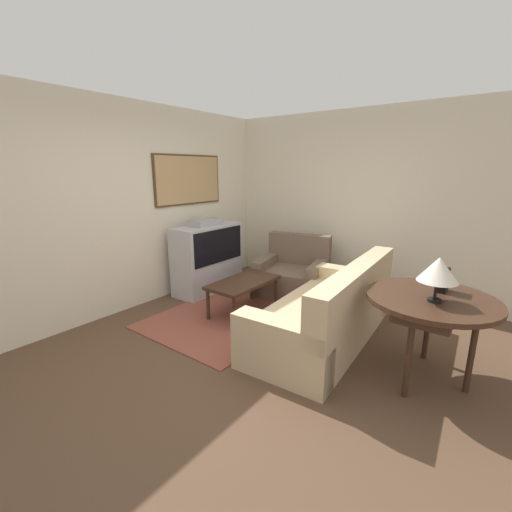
% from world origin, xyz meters
% --- Properties ---
extents(ground_plane, '(12.00, 12.00, 0.00)m').
position_xyz_m(ground_plane, '(0.00, 0.00, 0.00)').
color(ground_plane, brown).
extents(wall_back, '(12.00, 0.10, 2.70)m').
position_xyz_m(wall_back, '(0.02, 2.13, 1.36)').
color(wall_back, beige).
rests_on(wall_back, ground_plane).
extents(wall_right, '(0.06, 12.00, 2.70)m').
position_xyz_m(wall_right, '(2.63, 0.00, 1.35)').
color(wall_right, beige).
rests_on(wall_right, ground_plane).
extents(area_rug, '(2.17, 1.54, 0.01)m').
position_xyz_m(area_rug, '(0.70, 0.84, 0.01)').
color(area_rug, brown).
rests_on(area_rug, ground_plane).
extents(tv, '(1.10, 0.49, 1.12)m').
position_xyz_m(tv, '(1.16, 1.74, 0.53)').
color(tv, '#B7B7BC').
rests_on(tv, ground_plane).
extents(couch, '(2.19, 1.05, 0.89)m').
position_xyz_m(couch, '(0.82, -0.44, 0.30)').
color(couch, '#CCB289').
rests_on(couch, ground_plane).
extents(armchair, '(1.04, 1.13, 0.86)m').
position_xyz_m(armchair, '(1.88, 0.64, 0.28)').
color(armchair, brown).
rests_on(armchair, ground_plane).
extents(coffee_table, '(0.98, 0.52, 0.45)m').
position_xyz_m(coffee_table, '(0.81, 0.75, 0.40)').
color(coffee_table, '#3D2619').
rests_on(coffee_table, ground_plane).
extents(console_table, '(1.08, 1.08, 0.78)m').
position_xyz_m(console_table, '(0.66, -1.46, 0.71)').
color(console_table, '#3D2619').
rests_on(console_table, ground_plane).
extents(table_lamp, '(0.31, 0.31, 0.38)m').
position_xyz_m(table_lamp, '(0.55, -1.49, 1.05)').
color(table_lamp, black).
rests_on(table_lamp, console_table).
extents(mantel_clock, '(0.16, 0.10, 0.21)m').
position_xyz_m(mantel_clock, '(0.87, -1.49, 0.89)').
color(mantel_clock, black).
rests_on(mantel_clock, console_table).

